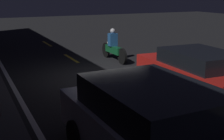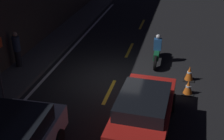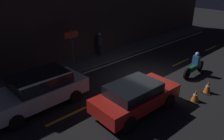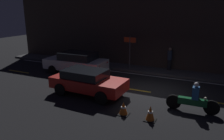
{
  "view_description": "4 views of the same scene",
  "coord_description": "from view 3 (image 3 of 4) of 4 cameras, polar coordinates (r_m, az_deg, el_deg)",
  "views": [
    {
      "loc": [
        -9.84,
        4.24,
        2.96
      ],
      "look_at": [
        -2.05,
        0.56,
        0.78
      ],
      "focal_mm": 50.0,
      "sensor_mm": 36.0,
      "label": 1
    },
    {
      "loc": [
        -11.59,
        -2.63,
        6.39
      ],
      "look_at": [
        -1.2,
        -0.16,
        1.1
      ],
      "focal_mm": 50.0,
      "sensor_mm": 36.0,
      "label": 2
    },
    {
      "loc": [
        -9.29,
        -6.94,
        5.58
      ],
      "look_at": [
        -2.61,
        0.32,
        1.17
      ],
      "focal_mm": 35.0,
      "sensor_mm": 36.0,
      "label": 3
    },
    {
      "loc": [
        2.77,
        -11.18,
        4.44
      ],
      "look_at": [
        -2.6,
        0.47,
        0.86
      ],
      "focal_mm": 35.0,
      "sensor_mm": 36.0,
      "label": 4
    }
  ],
  "objects": [
    {
      "name": "raised_curb",
      "position": [
        15.47,
        -2.46,
        3.21
      ],
      "size": [
        28.0,
        1.68,
        0.15
      ],
      "color": "#424244",
      "rests_on": "ground"
    },
    {
      "name": "traffic_cone_near",
      "position": [
        11.04,
        20.95,
        -6.37
      ],
      "size": [
        0.48,
        0.48,
        0.59
      ],
      "color": "black",
      "rests_on": "ground"
    },
    {
      "name": "sedan_white",
      "position": [
        10.34,
        -18.77,
        -4.91
      ],
      "size": [
        4.48,
        2.12,
        1.5
      ],
      "rotation": [
        0.0,
        0.0,
        3.17
      ],
      "color": "silver",
      "rests_on": "ground"
    },
    {
      "name": "lane_dash_d",
      "position": [
        15.59,
        17.59,
        1.94
      ],
      "size": [
        2.0,
        0.14,
        0.01
      ],
      "color": "gold",
      "rests_on": "ground"
    },
    {
      "name": "taxi_red",
      "position": [
        9.5,
        6.18,
        -6.72
      ],
      "size": [
        4.08,
        1.97,
        1.35
      ],
      "rotation": [
        0.0,
        0.0,
        -0.03
      ],
      "color": "red",
      "rests_on": "ground"
    },
    {
      "name": "building_front",
      "position": [
        15.47,
        -5.08,
        13.7
      ],
      "size": [
        28.0,
        0.3,
        5.63
      ],
      "color": "#382D28",
      "rests_on": "ground"
    },
    {
      "name": "pedestrian",
      "position": [
        15.55,
        -3.3,
        6.87
      ],
      "size": [
        0.34,
        0.34,
        1.65
      ],
      "color": "black",
      "rests_on": "raised_curb"
    },
    {
      "name": "ground_plane",
      "position": [
        12.87,
        9.55,
        -1.97
      ],
      "size": [
        56.0,
        56.0,
        0.0
      ],
      "primitive_type": "plane",
      "color": "black"
    },
    {
      "name": "motorcycle",
      "position": [
        13.7,
        20.76,
        1.0
      ],
      "size": [
        2.28,
        0.36,
        1.41
      ],
      "rotation": [
        0.0,
        0.0,
        0.01
      ],
      "color": "black",
      "rests_on": "ground"
    },
    {
      "name": "lane_dash_e",
      "position": [
        19.45,
        24.45,
        5.23
      ],
      "size": [
        2.0,
        0.14,
        0.01
      ],
      "color": "gold",
      "rests_on": "ground"
    },
    {
      "name": "traffic_cone_mid",
      "position": [
        12.0,
        23.75,
        -4.15
      ],
      "size": [
        0.48,
        0.48,
        0.65
      ],
      "color": "black",
      "rests_on": "ground"
    },
    {
      "name": "shop_sign",
      "position": [
        13.1,
        -10.43,
        7.09
      ],
      "size": [
        0.9,
        0.08,
        2.4
      ],
      "color": "#4C4C51",
      "rests_on": "raised_curb"
    },
    {
      "name": "lane_dash_b",
      "position": [
        9.68,
        -11.63,
        -11.69
      ],
      "size": [
        2.0,
        0.14,
        0.01
      ],
      "color": "gold",
      "rests_on": "ground"
    },
    {
      "name": "lane_dash_c",
      "position": [
        12.17,
        6.61,
        -3.38
      ],
      "size": [
        2.0,
        0.14,
        0.01
      ],
      "color": "gold",
      "rests_on": "ground"
    },
    {
      "name": "lane_solid_kerb",
      "position": [
        14.73,
        0.3,
        1.84
      ],
      "size": [
        25.2,
        0.14,
        0.01
      ],
      "color": "silver",
      "rests_on": "ground"
    }
  ]
}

